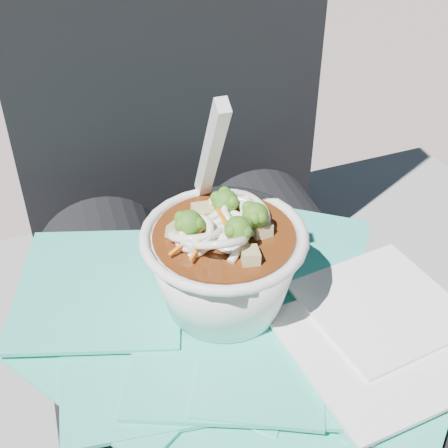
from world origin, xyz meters
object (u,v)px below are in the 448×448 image
object	(u,v)px
person_body	(211,296)
udon_bowl	(224,258)
lap	(239,377)
stone_ledge	(203,436)
plastic_bag	(220,327)

from	to	relation	value
person_body	udon_bowl	size ratio (longest dim) A/B	5.33
lap	stone_ledge	bearing A→B (deg)	90.00
stone_ledge	plastic_bag	bearing A→B (deg)	-97.63
plastic_bag	udon_bowl	world-z (taller)	udon_bowl
lap	udon_bowl	distance (m)	0.14
stone_ledge	person_body	world-z (taller)	person_body
lap	person_body	xyz separation A→B (m)	(0.00, 0.09, 0.02)
plastic_bag	udon_bowl	bearing A→B (deg)	63.80
person_body	udon_bowl	bearing A→B (deg)	-98.06
udon_bowl	lap	bearing A→B (deg)	-48.43
plastic_bag	stone_ledge	bearing A→B (deg)	82.37
stone_ledge	lap	distance (m)	0.34
stone_ledge	person_body	distance (m)	0.34
lap	plastic_bag	bearing A→B (deg)	-161.06
stone_ledge	lap	bearing A→B (deg)	-90.00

